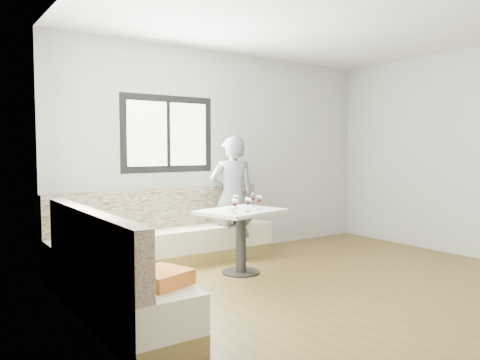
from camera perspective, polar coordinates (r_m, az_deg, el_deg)
name	(u,v)px	position (r m, az deg, el deg)	size (l,w,h in m)	color
room	(354,154)	(4.71, 13.70, 3.12)	(5.01, 5.01, 2.81)	brown
banquette	(147,253)	(5.21, -11.28, -8.76)	(2.90, 2.80, 0.95)	olive
table	(241,226)	(5.49, 0.10, -5.60)	(1.04, 0.89, 0.75)	black
person	(232,198)	(6.20, -0.95, -2.16)	(0.59, 0.39, 1.63)	slate
olive_ramekin	(231,209)	(5.37, -1.14, -3.54)	(0.11, 0.11, 0.04)	white
wine_glass_a	(235,203)	(5.14, -0.65, -2.76)	(0.08, 0.08, 0.17)	white
wine_glass_b	(248,201)	(5.27, 0.98, -2.61)	(0.08, 0.08, 0.17)	white
wine_glass_c	(259,199)	(5.48, 2.31, -2.36)	(0.08, 0.08, 0.17)	white
wine_glass_d	(236,198)	(5.56, -0.47, -2.27)	(0.08, 0.08, 0.17)	white
wine_glass_e	(253,197)	(5.72, 1.60, -2.09)	(0.08, 0.08, 0.17)	white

